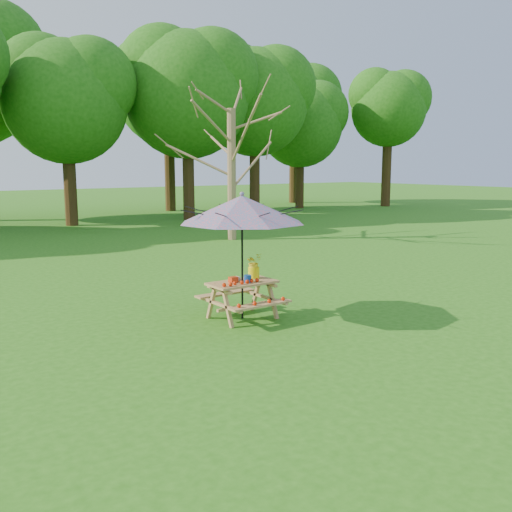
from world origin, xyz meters
TOP-DOWN VIEW (x-y plane):
  - ground at (0.00, 0.00)m, footprint 120.00×120.00m
  - bare_tree at (6.16, 13.54)m, footprint 5.86×5.86m
  - picnic_table at (0.28, 4.43)m, footprint 1.20×1.32m
  - patio_umbrella at (0.28, 4.43)m, footprint 2.64×2.64m
  - produce_bins at (0.24, 4.43)m, footprint 0.34×0.38m
  - tomatoes_row at (0.13, 4.25)m, footprint 0.77×0.13m
  - flower_bucket at (0.63, 4.56)m, footprint 0.30×0.27m

SIDE VIEW (x-z plane):
  - ground at x=0.00m, z-range 0.00..0.00m
  - picnic_table at x=0.28m, z-range -0.01..0.66m
  - tomatoes_row at x=0.13m, z-range 0.67..0.74m
  - produce_bins at x=0.24m, z-range 0.66..0.79m
  - flower_bucket at x=0.63m, z-range 0.68..1.14m
  - patio_umbrella at x=0.28m, z-range 0.82..3.08m
  - bare_tree at x=6.16m, z-range 1.16..11.99m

